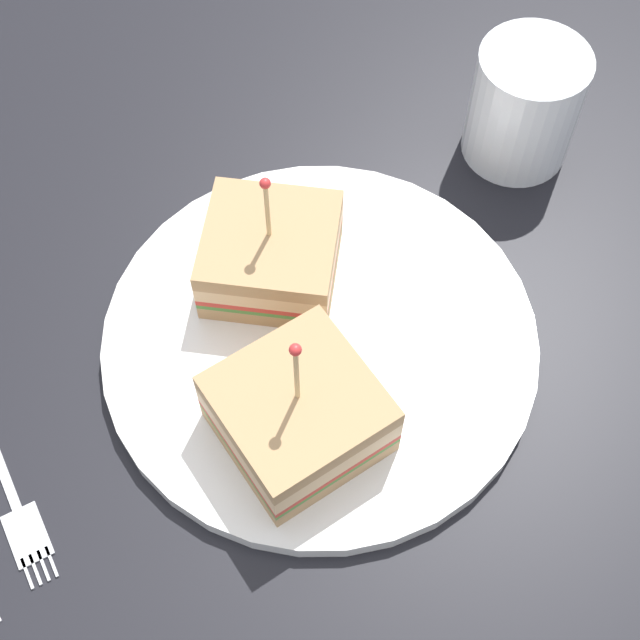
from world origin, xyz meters
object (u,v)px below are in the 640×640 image
at_px(drink_glass, 523,108).
at_px(fork, 20,516).
at_px(sandwich_half_back, 299,414).
at_px(plate, 320,340).
at_px(sandwich_half_front, 271,254).

distance_m(drink_glass, fork, 0.44).
bearing_deg(sandwich_half_back, plate, -73.05).
bearing_deg(plate, drink_glass, -103.01).
distance_m(sandwich_half_back, drink_glass, 0.29).
relative_size(drink_glass, fork, 0.87).
relative_size(sandwich_half_front, fork, 1.05).
bearing_deg(fork, sandwich_half_front, -104.17).
xyz_separation_m(plate, drink_glass, (-0.05, -0.22, 0.04)).
xyz_separation_m(sandwich_half_front, sandwich_half_back, (-0.07, 0.09, 0.00)).
xyz_separation_m(plate, sandwich_half_back, (-0.02, 0.07, 0.03)).
bearing_deg(fork, sandwich_half_back, -135.92).
height_order(sandwich_half_back, fork, sandwich_half_back).
height_order(plate, sandwich_half_back, sandwich_half_back).
distance_m(plate, sandwich_half_back, 0.08).
height_order(sandwich_half_back, drink_glass, sandwich_half_back).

